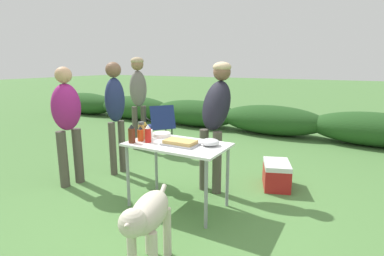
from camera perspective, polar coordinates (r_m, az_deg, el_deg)
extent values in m
plane|color=#4C7A3D|center=(3.55, -2.69, -14.55)|extent=(60.00, 60.00, 0.00)
ellipsoid|color=#234C1E|center=(10.31, -19.50, 4.46)|extent=(2.40, 0.90, 0.67)
ellipsoid|color=#234C1E|center=(8.92, -10.90, 3.83)|extent=(2.40, 0.90, 0.67)
ellipsoid|color=#234C1E|center=(7.79, 0.49, 2.86)|extent=(2.40, 0.90, 0.67)
ellipsoid|color=#234C1E|center=(7.07, 14.86, 1.49)|extent=(2.40, 0.90, 0.67)
ellipsoid|color=#234C1E|center=(6.88, 31.19, -0.18)|extent=(2.40, 0.90, 0.67)
cube|color=white|center=(3.29, -2.81, -3.16)|extent=(1.10, 0.64, 0.02)
cylinder|color=gray|center=(3.48, -12.10, -8.97)|extent=(0.04, 0.04, 0.71)
cylinder|color=gray|center=(2.97, 2.68, -12.51)|extent=(0.04, 0.04, 0.71)
cylinder|color=gray|center=(3.88, -6.83, -6.56)|extent=(0.04, 0.04, 0.71)
cylinder|color=gray|center=(3.42, 6.76, -9.14)|extent=(0.04, 0.04, 0.71)
cube|color=#9E9EA3|center=(3.22, -2.24, -3.11)|extent=(0.38, 0.23, 0.02)
cube|color=tan|center=(3.21, -2.25, -2.63)|extent=(0.34, 0.19, 0.04)
cylinder|color=white|center=(3.61, -5.83, -1.26)|extent=(0.22, 0.22, 0.05)
ellipsoid|color=silver|center=(3.20, 3.46, -2.70)|extent=(0.20, 0.20, 0.08)
cylinder|color=white|center=(3.53, -8.12, -1.16)|extent=(0.08, 0.08, 0.10)
cylinder|color=#CC4214|center=(3.43, -9.77, -1.34)|extent=(0.07, 0.07, 0.13)
cone|color=black|center=(3.41, -9.82, 0.05)|extent=(0.06, 0.06, 0.04)
cylinder|color=red|center=(3.35, -8.38, -1.40)|extent=(0.07, 0.07, 0.16)
cone|color=white|center=(3.33, -8.43, 0.28)|extent=(0.06, 0.06, 0.04)
cylinder|color=#562314|center=(3.36, -11.41, -1.42)|extent=(0.08, 0.08, 0.16)
cone|color=black|center=(3.34, -11.48, 0.32)|extent=(0.06, 0.06, 0.05)
cylinder|color=brown|center=(3.58, -8.90, -0.60)|extent=(0.06, 0.06, 0.15)
cone|color=gold|center=(3.56, -8.95, 0.90)|extent=(0.05, 0.05, 0.04)
cylinder|color=#B2893D|center=(3.51, -9.59, -0.69)|extent=(0.07, 0.07, 0.17)
cylinder|color=#4C4C4C|center=(3.49, -9.65, 0.91)|extent=(0.07, 0.07, 0.03)
cylinder|color=#4C473D|center=(3.84, 2.28, -6.07)|extent=(0.11, 0.11, 0.79)
cylinder|color=#4C473D|center=(3.74, 4.78, -6.61)|extent=(0.11, 0.11, 0.79)
ellipsoid|color=black|center=(3.73, 4.65, 4.29)|extent=(0.41, 0.52, 0.69)
sphere|color=brown|center=(3.80, 5.73, 10.56)|extent=(0.22, 0.22, 0.22)
ellipsoid|color=tan|center=(3.80, 5.75, 11.47)|extent=(0.23, 0.23, 0.13)
cylinder|color=#4C473D|center=(5.73, -10.76, -0.03)|extent=(0.10, 0.10, 0.81)
cylinder|color=#4C473D|center=(5.80, -9.14, 0.18)|extent=(0.10, 0.10, 0.81)
ellipsoid|color=slate|center=(5.65, -10.22, 7.38)|extent=(0.36, 0.40, 0.66)
sphere|color=#936B4C|center=(5.64, -10.39, 11.85)|extent=(0.22, 0.22, 0.22)
ellipsoid|color=tan|center=(5.64, -10.41, 12.48)|extent=(0.24, 0.24, 0.13)
cylinder|color=#4C473D|center=(4.27, -23.35, -5.51)|extent=(0.12, 0.12, 0.75)
cylinder|color=#4C473D|center=(4.35, -20.87, -4.97)|extent=(0.12, 0.12, 0.75)
ellipsoid|color=#931E70|center=(4.17, -22.84, 3.70)|extent=(0.35, 0.43, 0.61)
sphere|color=tan|center=(4.13, -23.31, 9.27)|extent=(0.21, 0.21, 0.21)
cylinder|color=#4C473D|center=(4.49, -14.85, -3.86)|extent=(0.10, 0.10, 0.78)
cylinder|color=#4C473D|center=(4.59, -13.18, -3.43)|extent=(0.10, 0.10, 0.78)
ellipsoid|color=navy|center=(4.40, -14.47, 5.20)|extent=(0.27, 0.34, 0.63)
sphere|color=brown|center=(4.37, -14.77, 10.69)|extent=(0.22, 0.22, 0.22)
cylinder|color=beige|center=(2.67, -4.75, -19.13)|extent=(0.07, 0.07, 0.43)
cylinder|color=beige|center=(2.71, -8.22, -18.66)|extent=(0.07, 0.07, 0.43)
ellipsoid|color=beige|center=(2.40, -8.04, -15.42)|extent=(0.41, 0.61, 0.25)
sphere|color=beige|center=(2.09, -11.22, -17.32)|extent=(0.19, 0.19, 0.19)
cone|color=beige|center=(2.02, -12.12, -17.75)|extent=(0.14, 0.17, 0.14)
cylinder|color=beige|center=(2.67, -5.75, -12.12)|extent=(0.09, 0.18, 0.10)
cube|color=navy|center=(5.90, -6.31, 0.26)|extent=(0.65, 0.65, 0.03)
cube|color=navy|center=(5.59, -5.59, 2.00)|extent=(0.41, 0.46, 0.44)
cylinder|color=black|center=(5.71, -7.65, -2.20)|extent=(0.02, 0.02, 0.38)
cylinder|color=black|center=(5.81, -3.83, -1.85)|extent=(0.02, 0.02, 0.38)
cylinder|color=black|center=(6.08, -8.60, -1.33)|extent=(0.02, 0.02, 0.38)
cylinder|color=black|center=(6.18, -4.99, -1.01)|extent=(0.02, 0.02, 0.38)
cylinder|color=black|center=(5.81, -8.54, 1.77)|extent=(0.34, 0.28, 0.02)
cylinder|color=black|center=(5.93, -4.21, 2.08)|extent=(0.34, 0.28, 0.02)
cube|color=#B21E1E|center=(4.13, 15.75, -8.94)|extent=(0.46, 0.56, 0.28)
cube|color=silver|center=(4.08, 15.88, -6.71)|extent=(0.46, 0.56, 0.06)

